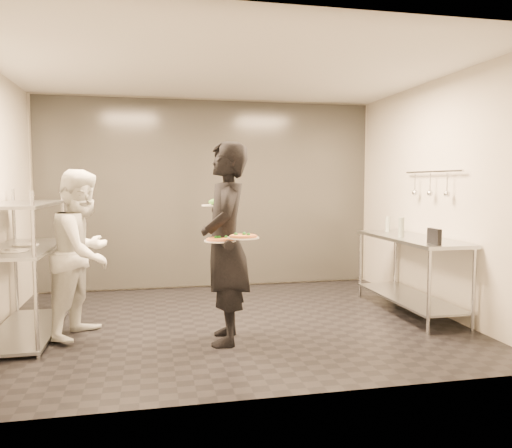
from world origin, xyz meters
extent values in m
cube|color=black|center=(0.00, 0.00, 0.00)|extent=(5.00, 4.00, 0.00)
cube|color=silver|center=(0.00, 0.00, 2.80)|extent=(5.00, 4.00, 0.00)
cube|color=beige|center=(0.00, 2.00, 1.40)|extent=(5.00, 0.00, 2.80)
cube|color=beige|center=(0.00, -2.00, 1.40)|extent=(5.00, 0.00, 2.80)
cube|color=beige|center=(2.50, 0.00, 1.40)|extent=(0.00, 4.00, 2.80)
cube|color=white|center=(0.00, 1.97, 1.40)|extent=(4.90, 0.04, 2.74)
cylinder|color=#B1B3B8|center=(-2.42, 0.77, 0.75)|extent=(0.04, 0.04, 1.50)
cylinder|color=#B1B3B8|center=(-1.88, -0.77, 0.75)|extent=(0.04, 0.04, 1.50)
cylinder|color=#B1B3B8|center=(-1.88, 0.77, 0.75)|extent=(0.04, 0.04, 1.50)
cube|color=#999EA2|center=(-2.15, 0.00, 0.05)|extent=(0.60, 1.60, 0.03)
cube|color=#999EA2|center=(-2.15, 0.00, 0.90)|extent=(0.60, 1.60, 0.03)
cube|color=#999EA2|center=(-2.15, 0.00, 1.35)|extent=(0.60, 1.60, 0.03)
cylinder|color=white|center=(-2.15, -0.35, 0.93)|extent=(0.26, 0.26, 0.01)
cylinder|color=white|center=(-2.15, 0.10, 0.93)|extent=(0.26, 0.26, 0.01)
cylinder|color=#B1B3B8|center=(1.92, -0.86, 0.45)|extent=(0.04, 0.04, 0.90)
cylinder|color=#B1B3B8|center=(1.92, 0.86, 0.45)|extent=(0.04, 0.04, 0.90)
cylinder|color=#B1B3B8|center=(2.44, -0.86, 0.45)|extent=(0.04, 0.04, 0.90)
cylinder|color=#B1B3B8|center=(2.44, 0.86, 0.45)|extent=(0.04, 0.04, 0.90)
cube|color=#999EA2|center=(2.18, 0.00, 0.18)|extent=(0.57, 1.71, 0.03)
cube|color=#999EA2|center=(2.18, 0.00, 0.90)|extent=(0.60, 1.80, 0.04)
cylinder|color=#B1B3B8|center=(2.44, 0.00, 1.70)|extent=(0.02, 1.20, 0.02)
cylinder|color=#B1B3B8|center=(2.42, -0.35, 1.57)|extent=(0.01, 0.01, 0.22)
sphere|color=#B1B3B8|center=(2.42, -0.35, 1.44)|extent=(0.07, 0.07, 0.07)
cylinder|color=#B1B3B8|center=(2.42, 0.00, 1.57)|extent=(0.01, 0.01, 0.22)
sphere|color=#B1B3B8|center=(2.42, 0.00, 1.44)|extent=(0.07, 0.07, 0.07)
cylinder|color=#B1B3B8|center=(2.42, 0.35, 1.57)|extent=(0.01, 0.01, 0.22)
sphere|color=#B1B3B8|center=(2.42, 0.35, 1.44)|extent=(0.07, 0.07, 0.07)
imported|color=black|center=(-0.16, -0.65, 0.98)|extent=(0.56, 0.77, 1.97)
imported|color=white|center=(-1.55, -0.13, 0.85)|extent=(0.91, 1.01, 1.70)
cylinder|color=white|center=(-0.24, -0.81, 1.02)|extent=(0.30, 0.30, 0.01)
cylinder|color=#B96F42|center=(-0.24, -0.81, 1.04)|extent=(0.26, 0.26, 0.02)
cylinder|color=#D1501B|center=(-0.24, -0.81, 1.05)|extent=(0.23, 0.23, 0.01)
sphere|color=#155D16|center=(-0.24, -0.81, 1.05)|extent=(0.04, 0.04, 0.04)
cylinder|color=white|center=(-0.03, -0.90, 1.06)|extent=(0.29, 0.29, 0.01)
cylinder|color=#B96F42|center=(-0.03, -0.90, 1.07)|extent=(0.26, 0.26, 0.02)
cylinder|color=#D1501B|center=(-0.03, -0.90, 1.08)|extent=(0.23, 0.23, 0.01)
sphere|color=#155D16|center=(-0.03, -0.90, 1.09)|extent=(0.04, 0.04, 0.04)
cylinder|color=white|center=(-0.22, -0.32, 1.34)|extent=(0.27, 0.27, 0.01)
ellipsoid|color=#215F17|center=(-0.22, -0.32, 1.37)|extent=(0.13, 0.13, 0.07)
cube|color=black|center=(2.06, -0.70, 1.00)|extent=(0.06, 0.23, 0.17)
cylinder|color=gray|center=(2.03, -0.05, 1.04)|extent=(0.07, 0.07, 0.24)
cylinder|color=gray|center=(2.20, 0.63, 1.02)|extent=(0.06, 0.06, 0.20)
cylinder|color=black|center=(2.08, 0.05, 1.03)|extent=(0.07, 0.07, 0.23)
camera|label=1|loc=(-0.87, -5.43, 1.57)|focal=35.00mm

